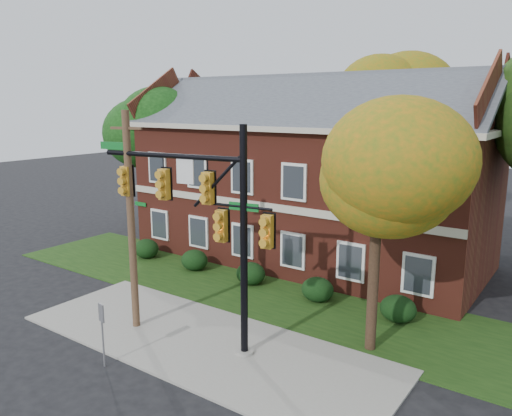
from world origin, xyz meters
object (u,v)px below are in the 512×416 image
Objects in this scene: apartment_building at (309,166)px; utility_pole at (131,222)px; hedge_center at (251,274)px; tree_left_rear at (162,130)px; sign_post at (102,324)px; tree_near_right at (385,156)px; hedge_left at (194,260)px; hedge_right at (318,290)px; hedge_far_right at (398,309)px; hedge_far_left at (146,249)px; tree_far_rear at (391,94)px; traffic_signal at (207,213)px.

utility_pole is at bearing -94.26° from apartment_building.
hedge_center is 0.16× the size of tree_left_rear.
tree_near_right is at bearing 52.31° from sign_post.
hedge_left is 9.69m from tree_left_rear.
tree_left_rear is 1.10× the size of utility_pole.
apartment_building is 7.73m from hedge_right.
tree_left_rear is at bearing 162.63° from hedge_right.
hedge_far_right is (3.50, 0.00, 0.00)m from hedge_right.
sign_post reaches higher than hedge_right.
hedge_center is 7.18m from utility_pole.
tree_left_rear reaches higher than hedge_center.
tree_near_right reaches higher than sign_post.
hedge_right is at bearing 180.00° from hedge_far_right.
hedge_far_left is 0.17× the size of utility_pole.
utility_pole reaches higher than sign_post.
hedge_center is at bearing 104.50° from sign_post.
tree_far_rear is at bearing 69.71° from hedge_left.
hedge_left and hedge_far_right have the same top height.
tree_near_right is (7.22, -2.83, 6.14)m from hedge_center.
utility_pole is at bearing -45.11° from hedge_far_left.
tree_near_right is at bearing -48.23° from apartment_building.
hedge_center is 9.90m from tree_near_right.
tree_near_right reaches higher than utility_pole.
hedge_far_right is 0.66× the size of sign_post.
tree_near_right is (0.22, -2.83, 6.14)m from hedge_far_right.
hedge_far_left is 15.75m from tree_near_right.
tree_far_rear reaches higher than tree_near_right.
hedge_right is 0.12× the size of tree_far_rear.
sign_post is at bearing -75.94° from utility_pole.
tree_left_rear reaches higher than hedge_left.
hedge_far_right is 0.18× the size of traffic_signal.
hedge_far_right is 0.17× the size of utility_pole.
hedge_far_right is at bearing -13.89° from tree_left_rear.
apartment_building is 11.49m from utility_pole.
tree_far_rear reaches higher than hedge_right.
hedge_far_left is (-7.00, -5.25, -4.46)m from apartment_building.
hedge_center is at bearing -23.04° from tree_left_rear.
hedge_left is at bearing 125.90° from sign_post.
hedge_left is 9.62m from sign_post.
hedge_far_left is 14.00m from hedge_far_right.
sign_post is at bearing -138.90° from tree_near_right.
apartment_building reaches higher than hedge_left.
traffic_signal is (-4.85, -2.90, -1.92)m from tree_near_right.
hedge_far_left is 1.00× the size of hedge_right.
hedge_far_left is 0.18× the size of traffic_signal.
hedge_left is 0.18× the size of traffic_signal.
sign_post is (10.23, -12.84, -5.23)m from tree_left_rear.
apartment_building is 2.12× the size of tree_left_rear.
hedge_right is at bearing 40.74° from utility_pole.
hedge_right is at bearing 70.37° from traffic_signal.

